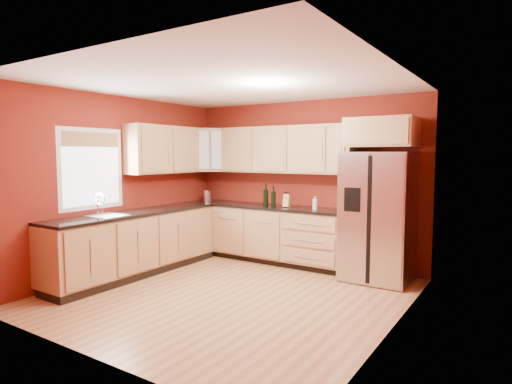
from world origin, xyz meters
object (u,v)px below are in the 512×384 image
at_px(knife_block, 287,201).
at_px(wine_bottle_a, 266,195).
at_px(refrigerator, 378,217).
at_px(canister_left, 208,196).
at_px(soap_dispenser, 315,203).

bearing_deg(knife_block, wine_bottle_a, -177.23).
distance_m(refrigerator, knife_block, 1.46).
xyz_separation_m(refrigerator, canister_left, (-3.04, 0.03, 0.12)).
relative_size(canister_left, knife_block, 0.87).
bearing_deg(wine_bottle_a, refrigerator, -0.23).
relative_size(refrigerator, knife_block, 8.90).
distance_m(knife_block, soap_dispenser, 0.51).
distance_m(canister_left, knife_block, 1.58).
height_order(wine_bottle_a, knife_block, wine_bottle_a).
xyz_separation_m(wine_bottle_a, soap_dispenser, (0.88, -0.02, -0.08)).
bearing_deg(soap_dispenser, knife_block, 174.44).
distance_m(wine_bottle_a, soap_dispenser, 0.88).
xyz_separation_m(knife_block, soap_dispenser, (0.50, -0.05, 0.00)).
bearing_deg(soap_dispenser, wine_bottle_a, 178.91).
height_order(canister_left, knife_block, knife_block).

